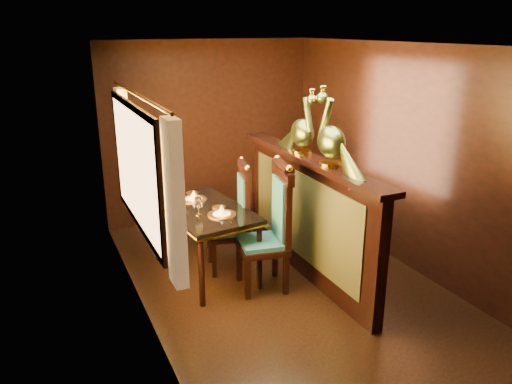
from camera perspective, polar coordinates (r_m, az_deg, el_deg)
ground at (r=5.39m, az=4.23°, el=-11.20°), size 5.00×5.00×0.00m
room_shell at (r=4.78m, az=3.67°, el=5.37°), size 3.04×5.04×2.52m
partition at (r=5.47m, az=5.84°, el=-2.53°), size 0.26×2.70×1.36m
dining_table at (r=5.46m, az=-5.99°, el=-2.56°), size 0.96×1.42×0.99m
chair_left at (r=5.17m, az=2.09°, el=-3.54°), size 0.58×0.61×1.40m
chair_right at (r=5.60m, az=-2.08°, el=-2.47°), size 0.55×0.57×1.27m
peacock_left at (r=4.86m, az=8.67°, el=7.30°), size 0.24×0.64×0.76m
peacock_right at (r=5.33m, az=5.36°, el=8.13°), size 0.22×0.59×0.71m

